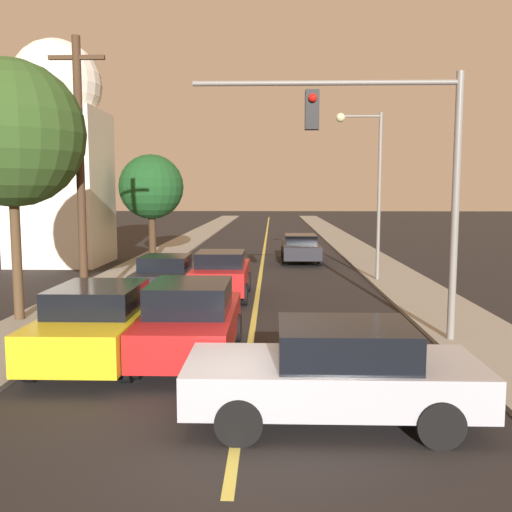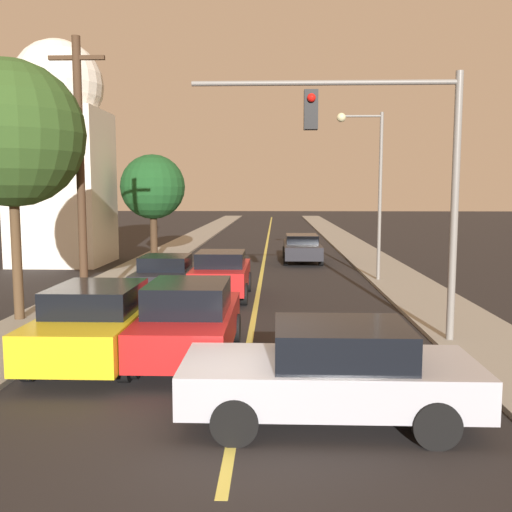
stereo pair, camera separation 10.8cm
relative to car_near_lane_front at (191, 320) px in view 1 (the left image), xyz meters
name	(u,v)px [view 1 (the left image)]	position (x,y,z in m)	size (l,w,h in m)	color
ground_plane	(237,431)	(1.24, -3.75, -0.86)	(200.00, 200.00, 0.00)	black
road_surface	(266,239)	(1.24, 32.25, -0.86)	(8.82, 80.00, 0.01)	black
sidewalk_left	(194,238)	(-4.43, 32.25, -0.80)	(2.50, 80.00, 0.12)	gray
sidewalk_right	(339,238)	(6.90, 32.25, -0.80)	(2.50, 80.00, 0.12)	gray
car_near_lane_front	(191,320)	(0.00, 0.00, 0.00)	(2.01, 4.54, 1.72)	red
car_near_lane_second	(221,274)	(0.00, 7.19, -0.02)	(1.92, 4.07, 1.62)	red
car_outer_lane_front	(101,321)	(-1.94, -0.12, -0.01)	(2.08, 4.81, 1.66)	gold
car_outer_lane_second	(166,275)	(-1.94, 7.44, -0.12)	(1.95, 3.91, 1.45)	black
car_far_oncoming	(301,247)	(3.22, 17.51, -0.11)	(1.96, 5.14, 1.41)	black
car_crossing_right	(336,372)	(2.76, -3.32, -0.05)	(4.62, 2.08, 1.58)	#A5A8B2
traffic_signal_mast	(392,156)	(4.54, 1.44, 3.59)	(6.24, 0.42, 6.26)	slate
streetlamp_right	(368,172)	(5.55, 10.83, 3.55)	(1.83, 0.36, 6.62)	slate
utility_pole_left	(80,171)	(-3.78, 4.31, 3.36)	(1.60, 0.24, 7.87)	#422D1E
tree_left_near	(11,134)	(-5.27, 3.25, 4.31)	(3.94, 3.94, 7.03)	#4C3823
tree_left_far	(151,187)	(-4.53, 17.46, 3.01)	(3.34, 3.34, 5.45)	#3D2B1C
domed_building_left	(59,151)	(-8.84, 16.28, 4.78)	(4.34, 4.34, 11.01)	silver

